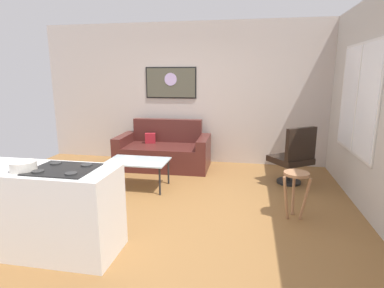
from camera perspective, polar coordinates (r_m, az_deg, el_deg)
ground at (r=4.40m, az=-4.95°, el=-11.64°), size 6.40×6.40×0.04m
back_wall at (r=6.39m, az=0.68°, el=9.17°), size 6.40×0.05×2.80m
right_wall at (r=4.45m, az=30.79°, el=5.91°), size 0.05×6.40×2.80m
couch at (r=6.12m, az=-5.16°, el=-1.49°), size 1.78×0.96×0.90m
coffee_table at (r=5.02m, az=-9.91°, el=-3.40°), size 0.96×0.60×0.45m
armchair at (r=5.33m, az=18.19°, el=-2.18°), size 0.78×0.77×0.97m
bar_stool at (r=4.10m, az=18.51°, el=-6.77°), size 0.36×0.35×0.60m
kitchen_counter at (r=3.56m, az=-25.77°, el=-10.81°), size 1.55×0.61×0.91m
mixing_bowl at (r=3.36m, az=-28.53°, el=-3.65°), size 0.24×0.24×0.09m
wall_painting at (r=6.45m, az=-3.91°, el=11.15°), size 1.05×0.03×0.63m
window at (r=5.00m, az=28.11°, el=7.24°), size 0.03×1.56×1.56m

